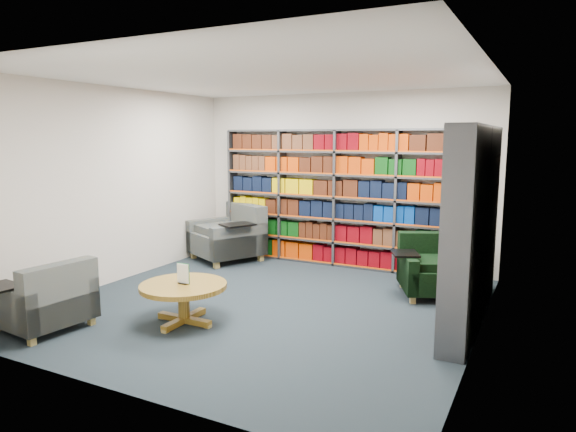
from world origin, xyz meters
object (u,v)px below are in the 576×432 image
at_px(coffee_table, 183,292).
at_px(chair_green_right, 433,270).
at_px(chair_teal_left, 232,237).
at_px(chair_teal_front, 47,302).

bearing_deg(coffee_table, chair_green_right, 46.78).
xyz_separation_m(chair_green_right, coffee_table, (-2.28, -2.42, 0.05)).
distance_m(chair_teal_left, coffee_table, 3.12).
bearing_deg(chair_teal_front, coffee_table, 34.78).
bearing_deg(chair_green_right, chair_teal_left, 172.85).
xyz_separation_m(chair_teal_front, coffee_table, (1.20, 0.84, 0.05)).
height_order(chair_teal_front, coffee_table, chair_teal_front).
bearing_deg(coffee_table, chair_teal_front, -145.22).
relative_size(chair_green_right, chair_teal_front, 1.12).
height_order(chair_green_right, coffee_table, chair_green_right).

